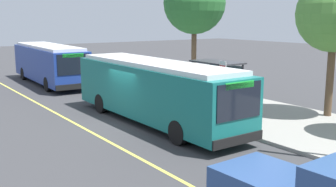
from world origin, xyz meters
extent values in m
plane|color=#38383A|center=(0.00, 0.00, 0.00)|extent=(120.00, 120.00, 0.00)
cube|color=gray|center=(0.00, 6.00, 0.07)|extent=(44.00, 6.40, 0.15)
cube|color=#E0D64C|center=(0.00, -2.20, 0.00)|extent=(36.00, 0.14, 0.01)
cube|color=#146B66|center=(0.78, 1.00, 1.55)|extent=(11.19, 2.61, 2.40)
cube|color=silver|center=(0.78, 1.00, 2.85)|extent=(10.29, 2.35, 0.20)
cube|color=black|center=(6.39, 1.03, 1.98)|extent=(0.05, 2.17, 1.34)
cube|color=black|center=(0.77, 2.29, 1.84)|extent=(9.84, 0.09, 1.06)
cube|color=silver|center=(0.77, 2.29, 0.57)|extent=(10.62, 0.08, 0.28)
cube|color=#26D83F|center=(6.39, 1.03, 2.57)|extent=(0.04, 1.40, 0.24)
cube|color=black|center=(6.40, 1.03, 0.53)|extent=(0.09, 2.50, 0.36)
cylinder|color=black|center=(4.24, 2.17, 0.50)|extent=(1.00, 0.29, 1.00)
cylinder|color=black|center=(4.25, -0.14, 0.50)|extent=(1.00, 0.29, 1.00)
cylinder|color=black|center=(-2.58, 2.14, 0.50)|extent=(1.00, 0.29, 1.00)
cylinder|color=black|center=(-2.57, -0.17, 0.50)|extent=(1.00, 0.29, 1.00)
cube|color=navy|center=(-13.68, 0.88, 1.55)|extent=(10.81, 2.94, 2.40)
cube|color=silver|center=(-13.68, 0.88, 2.85)|extent=(9.94, 2.65, 0.20)
cube|color=black|center=(-8.30, 0.68, 1.98)|extent=(0.12, 2.17, 1.34)
cube|color=black|center=(-13.63, 2.17, 1.84)|extent=(9.43, 0.38, 1.06)
cube|color=yellow|center=(-13.63, 2.17, 0.57)|extent=(10.18, 0.40, 0.28)
cube|color=#26D83F|center=(-8.30, 0.68, 2.57)|extent=(0.08, 1.40, 0.24)
cube|color=black|center=(-8.29, 0.68, 0.53)|extent=(0.17, 2.50, 0.36)
cylinder|color=black|center=(-10.31, 1.91, 0.50)|extent=(1.01, 0.32, 1.00)
cylinder|color=black|center=(-10.40, -0.40, 0.50)|extent=(1.01, 0.32, 1.00)
cylinder|color=black|center=(-16.85, 2.15, 0.50)|extent=(1.01, 0.32, 1.00)
cylinder|color=black|center=(-16.93, -0.16, 0.50)|extent=(1.01, 0.32, 1.00)
cylinder|color=black|center=(9.84, -0.63, 0.38)|extent=(0.77, 0.27, 0.76)
cylinder|color=#333338|center=(1.52, 6.10, 1.35)|extent=(0.10, 0.10, 2.40)
cylinder|color=#333338|center=(1.52, 4.80, 1.35)|extent=(0.10, 0.10, 2.40)
cylinder|color=#333338|center=(-1.08, 6.10, 1.35)|extent=(0.10, 0.10, 2.40)
cylinder|color=#333338|center=(-1.08, 4.80, 1.35)|extent=(0.10, 0.10, 2.40)
cube|color=#333338|center=(0.22, 5.45, 2.59)|extent=(2.90, 1.60, 0.08)
cube|color=#4C606B|center=(0.22, 6.10, 1.35)|extent=(2.47, 0.04, 2.16)
cube|color=navy|center=(-1.08, 5.45, 1.30)|extent=(0.06, 1.11, 1.82)
cube|color=brown|center=(0.16, 5.54, 0.60)|extent=(1.60, 0.44, 0.06)
cube|color=brown|center=(0.16, 5.78, 0.88)|extent=(1.60, 0.05, 0.44)
cube|color=#333338|center=(-0.56, 5.54, 0.38)|extent=(0.08, 0.40, 0.45)
cube|color=#333338|center=(0.88, 5.54, 0.38)|extent=(0.08, 0.40, 0.45)
cylinder|color=#333338|center=(2.44, 3.84, 1.55)|extent=(0.07, 0.07, 2.80)
cube|color=white|center=(2.44, 3.82, 2.65)|extent=(0.44, 0.03, 0.56)
cube|color=red|center=(2.44, 3.81, 2.65)|extent=(0.40, 0.01, 0.16)
cylinder|color=#282D47|center=(-1.52, 5.01, 0.57)|extent=(0.14, 0.14, 0.85)
cylinder|color=#282D47|center=(-1.52, 4.83, 0.57)|extent=(0.14, 0.14, 0.85)
cube|color=#265999|center=(-1.52, 4.92, 1.31)|extent=(0.24, 0.40, 0.62)
sphere|color=tan|center=(-1.52, 4.92, 1.73)|extent=(0.22, 0.22, 0.22)
cylinder|color=brown|center=(-5.73, 8.58, 2.26)|extent=(0.36, 0.36, 4.22)
sphere|color=#28662D|center=(-5.73, 8.58, 5.97)|extent=(4.29, 4.29, 4.29)
cylinder|color=brown|center=(5.05, 8.53, 1.95)|extent=(0.36, 0.36, 3.60)
sphere|color=#4C8438|center=(5.05, 8.53, 5.13)|extent=(3.67, 3.67, 3.67)
camera|label=1|loc=(16.64, -9.28, 4.92)|focal=43.39mm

